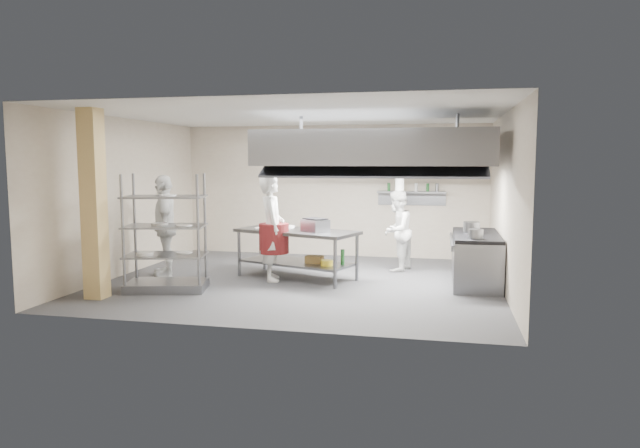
% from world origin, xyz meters
% --- Properties ---
extents(floor, '(7.00, 7.00, 0.00)m').
position_xyz_m(floor, '(0.00, 0.00, 0.00)').
color(floor, '#343436').
rests_on(floor, ground).
extents(ceiling, '(7.00, 7.00, 0.00)m').
position_xyz_m(ceiling, '(0.00, 0.00, 3.00)').
color(ceiling, silver).
rests_on(ceiling, wall_back).
extents(wall_back, '(7.00, 0.00, 7.00)m').
position_xyz_m(wall_back, '(0.00, 3.00, 1.50)').
color(wall_back, '#B4A48F').
rests_on(wall_back, ground).
extents(wall_left, '(0.00, 6.00, 6.00)m').
position_xyz_m(wall_left, '(-3.50, 0.00, 1.50)').
color(wall_left, '#B4A48F').
rests_on(wall_left, ground).
extents(wall_right, '(0.00, 6.00, 6.00)m').
position_xyz_m(wall_right, '(3.50, 0.00, 1.50)').
color(wall_right, '#B4A48F').
rests_on(wall_right, ground).
extents(column, '(0.30, 0.30, 3.00)m').
position_xyz_m(column, '(-2.90, -1.90, 1.50)').
color(column, '#D8B56E').
rests_on(column, floor).
extents(exhaust_hood, '(4.00, 2.50, 0.60)m').
position_xyz_m(exhaust_hood, '(1.30, 0.40, 2.40)').
color(exhaust_hood, slate).
rests_on(exhaust_hood, ceiling).
extents(hood_strip_a, '(1.60, 0.12, 0.04)m').
position_xyz_m(hood_strip_a, '(0.40, 0.40, 2.08)').
color(hood_strip_a, white).
rests_on(hood_strip_a, exhaust_hood).
extents(hood_strip_b, '(1.60, 0.12, 0.04)m').
position_xyz_m(hood_strip_b, '(2.20, 0.40, 2.08)').
color(hood_strip_b, white).
rests_on(hood_strip_b, exhaust_hood).
extents(wall_shelf, '(1.50, 0.28, 0.04)m').
position_xyz_m(wall_shelf, '(1.80, 2.84, 1.50)').
color(wall_shelf, slate).
rests_on(wall_shelf, wall_back).
extents(island, '(2.47, 1.66, 0.91)m').
position_xyz_m(island, '(-0.16, 0.28, 0.46)').
color(island, slate).
rests_on(island, floor).
extents(island_worktop, '(2.47, 1.66, 0.06)m').
position_xyz_m(island_worktop, '(-0.16, 0.28, 0.88)').
color(island_worktop, slate).
rests_on(island_worktop, island).
extents(island_undershelf, '(2.26, 1.51, 0.04)m').
position_xyz_m(island_undershelf, '(-0.16, 0.28, 0.30)').
color(island_undershelf, slate).
rests_on(island_undershelf, island).
extents(pass_rack, '(1.46, 1.06, 1.97)m').
position_xyz_m(pass_rack, '(-2.07, -1.15, 0.99)').
color(pass_rack, gray).
rests_on(pass_rack, floor).
extents(cooking_range, '(0.80, 2.00, 0.84)m').
position_xyz_m(cooking_range, '(3.08, 0.50, 0.42)').
color(cooking_range, gray).
rests_on(cooking_range, floor).
extents(range_top, '(0.78, 1.96, 0.06)m').
position_xyz_m(range_top, '(3.08, 0.50, 0.87)').
color(range_top, black).
rests_on(range_top, cooking_range).
extents(chef_head, '(0.68, 0.83, 1.94)m').
position_xyz_m(chef_head, '(-0.56, 0.01, 0.97)').
color(chef_head, white).
rests_on(chef_head, floor).
extents(chef_line, '(0.82, 0.93, 1.61)m').
position_xyz_m(chef_line, '(1.60, 1.42, 0.81)').
color(chef_line, silver).
rests_on(chef_line, floor).
extents(chef_plating, '(0.91, 1.22, 1.93)m').
position_xyz_m(chef_plating, '(-2.66, -0.03, 0.96)').
color(chef_plating, silver).
rests_on(chef_plating, floor).
extents(griddle, '(0.56, 0.55, 0.22)m').
position_xyz_m(griddle, '(0.23, 0.12, 1.02)').
color(griddle, gray).
rests_on(griddle, island_worktop).
extents(wicker_basket, '(0.34, 0.25, 0.14)m').
position_xyz_m(wicker_basket, '(0.20, 0.16, 0.39)').
color(wicker_basket, olive).
rests_on(wicker_basket, island_undershelf).
extents(stockpot, '(0.29, 0.29, 0.20)m').
position_xyz_m(stockpot, '(2.99, 0.55, 1.00)').
color(stockpot, gray).
rests_on(stockpot, range_top).
extents(plate_stack, '(0.28, 0.28, 0.05)m').
position_xyz_m(plate_stack, '(-2.07, -1.15, 0.63)').
color(plate_stack, white).
rests_on(plate_stack, pass_rack).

